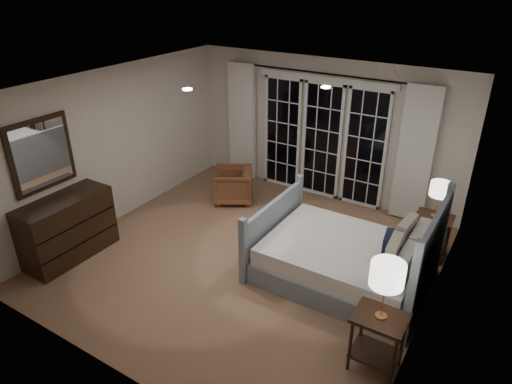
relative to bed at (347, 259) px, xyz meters
The scene contains 20 objects.
floor 1.48m from the bed, 169.71° to the right, with size 5.00×5.00×0.00m, color #8E624C.
ceiling 2.61m from the bed, 169.71° to the right, with size 5.00×5.00×0.00m, color silver.
wall_left 4.03m from the bed, behind, with size 0.02×5.00×2.50m, color silver.
wall_right 1.45m from the bed, 13.36° to the right, with size 0.02×5.00×2.50m, color silver.
wall_back 2.81m from the bed, 122.28° to the left, with size 5.00×0.02×2.50m, color silver.
wall_front 3.23m from the bed, 117.20° to the right, with size 5.00×0.02×2.50m, color silver.
french_doors 2.73m from the bed, 122.76° to the left, with size 2.50×0.04×2.20m.
curtain_rod 3.21m from the bed, 123.47° to the left, with size 0.03×0.03×3.50m, color black.
curtain_left 3.82m from the bed, 145.31° to the left, with size 0.55×0.10×2.25m, color white.
curtain_right 2.29m from the bed, 83.73° to the left, with size 0.55×0.10×2.25m, color white.
downlight_a 2.28m from the bed, 150.94° to the left, with size 0.12×0.12×0.01m, color white.
downlight_b 3.03m from the bed, 161.95° to the right, with size 0.12×0.12×0.01m, color white.
bed is the anchor object (origin of this frame).
nightstand_left 1.53m from the bed, 56.77° to the right, with size 0.53×0.43×0.69m.
nightstand_right 1.45m from the bed, 55.28° to the left, with size 0.51×0.41×0.66m.
lamp_left 1.76m from the bed, 56.77° to the right, with size 0.33×0.33×0.64m.
lamp_right 1.63m from the bed, 55.28° to the left, with size 0.28×0.28×0.54m.
armchair 2.86m from the bed, 156.70° to the left, with size 0.66×0.68×0.62m, color brown.
dresser 3.98m from the bed, 156.54° to the right, with size 0.56×1.32×0.93m.
mirror 4.37m from the bed, 157.82° to the right, with size 0.05×0.85×1.00m.
Camera 1 is at (3.06, -4.69, 3.84)m, focal length 32.00 mm.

